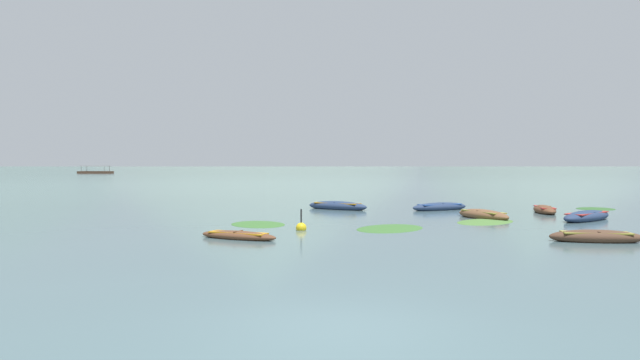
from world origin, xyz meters
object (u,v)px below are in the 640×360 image
object	(u,v)px
mooring_buoy	(301,228)
rowboat_1	(440,207)
rowboat_6	(587,216)
rowboat_5	(544,210)
rowboat_0	(238,236)
rowboat_3	(337,206)
ferry_0	(95,172)
rowboat_2	(596,237)
rowboat_4	(483,215)

from	to	relation	value
mooring_buoy	rowboat_1	bearing A→B (deg)	55.91
rowboat_6	rowboat_5	bearing A→B (deg)	98.72
rowboat_5	rowboat_6	xyz separation A→B (m)	(0.62, -4.02, 0.02)
rowboat_0	rowboat_3	xyz separation A→B (m)	(3.03, 13.26, 0.07)
rowboat_5	rowboat_0	bearing A→B (deg)	-141.20
ferry_0	mooring_buoy	xyz separation A→B (m)	(77.61, -141.58, -0.35)
rowboat_2	ferry_0	size ratio (longest dim) A/B	0.31
rowboat_0	rowboat_2	bearing A→B (deg)	0.38
rowboat_2	rowboat_4	distance (m)	8.29
mooring_buoy	rowboat_2	bearing A→B (deg)	-14.47
rowboat_4	rowboat_3	bearing A→B (deg)	144.94
ferry_0	mooring_buoy	distance (m)	161.45
rowboat_6	mooring_buoy	world-z (taller)	mooring_buoy
rowboat_0	rowboat_4	xyz separation A→B (m)	(10.33, 8.14, 0.06)
rowboat_1	rowboat_2	world-z (taller)	rowboat_1
rowboat_0	rowboat_4	distance (m)	13.15
rowboat_0	rowboat_5	world-z (taller)	rowboat_5
rowboat_5	mooring_buoy	size ratio (longest dim) A/B	3.35
rowboat_1	rowboat_4	size ratio (longest dim) A/B	1.04
rowboat_1	rowboat_4	bearing A→B (deg)	-74.91
rowboat_1	mooring_buoy	world-z (taller)	mooring_buoy
rowboat_5	mooring_buoy	bearing A→B (deg)	-144.65
rowboat_3	rowboat_4	world-z (taller)	rowboat_3
rowboat_5	rowboat_6	distance (m)	4.07
rowboat_2	rowboat_6	distance (m)	7.95
rowboat_0	rowboat_1	xyz separation A→B (m)	(8.98, 13.13, 0.06)
ferry_0	rowboat_3	bearing A→B (deg)	-59.02
rowboat_6	rowboat_0	bearing A→B (deg)	-153.29
mooring_buoy	rowboat_5	bearing A→B (deg)	35.35
rowboat_1	rowboat_3	xyz separation A→B (m)	(-5.95, 0.13, 0.02)
rowboat_1	rowboat_2	size ratio (longest dim) A/B	1.20
rowboat_0	rowboat_6	world-z (taller)	rowboat_6
rowboat_2	rowboat_3	bearing A→B (deg)	125.11
rowboat_5	ferry_0	distance (m)	160.41
rowboat_3	ferry_0	world-z (taller)	ferry_0
rowboat_3	rowboat_6	xyz separation A→B (m)	(11.98, -5.70, -0.01)
rowboat_5	rowboat_4	bearing A→B (deg)	-139.80
rowboat_4	rowboat_1	bearing A→B (deg)	105.09
rowboat_5	ferry_0	world-z (taller)	ferry_0
rowboat_1	rowboat_2	distance (m)	13.46
rowboat_1	rowboat_3	bearing A→B (deg)	178.79
rowboat_1	rowboat_3	world-z (taller)	rowboat_3
rowboat_3	rowboat_4	size ratio (longest dim) A/B	1.10
rowboat_4	ferry_0	distance (m)	161.06
rowboat_1	rowboat_4	xyz separation A→B (m)	(1.35, -4.99, 0.00)
rowboat_3	mooring_buoy	world-z (taller)	mooring_buoy
rowboat_0	mooring_buoy	size ratio (longest dim) A/B	3.22
ferry_0	rowboat_4	bearing A→B (deg)	-57.74
rowboat_3	ferry_0	distance (m)	152.87
rowboat_0	rowboat_2	world-z (taller)	rowboat_2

